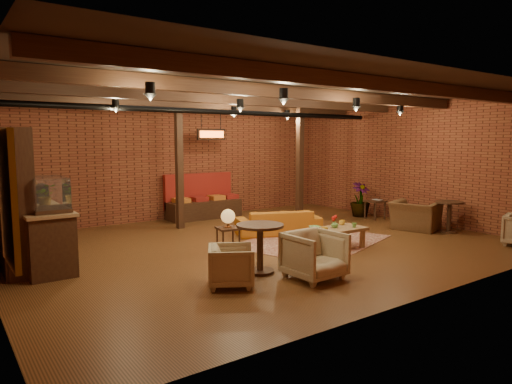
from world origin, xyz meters
TOP-DOWN VIEW (x-y plane):
  - floor at (0.00, 0.00)m, footprint 10.00×10.00m
  - ceiling at (0.00, 0.00)m, footprint 10.00×8.00m
  - wall_back at (0.00, 4.00)m, footprint 10.00×0.02m
  - wall_front at (0.00, -4.00)m, footprint 10.00×0.02m
  - wall_right at (5.00, 0.00)m, footprint 0.02×8.00m
  - ceiling_beams at (0.00, 0.00)m, footprint 9.80×6.40m
  - ceiling_pipe at (0.00, 1.60)m, footprint 9.60×0.12m
  - post_left at (-0.60, 2.60)m, footprint 0.16×0.16m
  - post_right at (2.80, 2.00)m, footprint 0.16×0.16m
  - service_counter at (-4.10, 1.00)m, footprint 0.80×2.50m
  - plant_counter at (-4.00, 1.20)m, footprint 0.35×0.39m
  - shelving_hutch at (-4.50, 1.10)m, footprint 0.52×2.00m
  - chalkboard_menu at (-4.93, -2.30)m, footprint 0.08×0.96m
  - banquette at (0.60, 3.55)m, footprint 2.10×0.70m
  - service_sign at (0.60, 3.10)m, footprint 0.86×0.06m
  - ceiling_spotlights at (0.00, 0.00)m, footprint 6.40×4.40m
  - rug at (1.09, -0.43)m, footprint 3.73×3.27m
  - sofa at (0.96, 0.61)m, footprint 2.10×1.40m
  - coffee_table at (0.99, -1.22)m, footprint 1.27×0.66m
  - side_table_lamp at (-0.96, -0.25)m, footprint 0.48×0.48m
  - round_table_left at (-1.21, -1.67)m, footprint 0.79×0.79m
  - armchair_a at (-1.98, -1.98)m, footprint 0.87×0.89m
  - armchair_b at (-0.70, -2.44)m, footprint 0.84×0.79m
  - armchair_right at (4.04, -0.92)m, footprint 0.97×1.23m
  - side_table_book at (4.40, 0.64)m, footprint 0.49×0.49m
  - round_table_right at (4.40, -1.59)m, footprint 0.64×0.64m
  - plant_tall at (4.40, 1.19)m, footprint 1.73×1.73m

SIDE VIEW (x-z plane):
  - floor at x=0.00m, z-range 0.00..0.00m
  - rug at x=1.09m, z-range 0.00..0.01m
  - sofa at x=0.96m, z-range 0.00..0.57m
  - armchair_a at x=-1.98m, z-range 0.00..0.69m
  - coffee_table at x=0.99m, z-range 0.04..0.72m
  - armchair_b at x=-0.70m, z-range 0.00..0.84m
  - armchair_right at x=4.04m, z-range 0.00..0.94m
  - side_table_book at x=4.40m, z-range 0.21..0.76m
  - banquette at x=0.60m, z-range 0.00..1.00m
  - round_table_right at x=4.40m, z-range 0.13..0.88m
  - round_table_left at x=-1.21m, z-range 0.15..0.96m
  - side_table_lamp at x=-0.96m, z-range 0.23..1.10m
  - service_counter at x=-4.10m, z-range 0.00..1.60m
  - shelving_hutch at x=-4.50m, z-range 0.00..2.40m
  - plant_counter at x=-4.00m, z-range 1.07..1.37m
  - plant_tall at x=4.40m, z-range 0.00..2.96m
  - wall_back at x=0.00m, z-range 0.00..3.20m
  - wall_front at x=0.00m, z-range 0.00..3.20m
  - wall_right at x=5.00m, z-range 0.00..3.20m
  - post_left at x=-0.60m, z-range 0.00..3.20m
  - post_right at x=2.80m, z-range 0.00..3.20m
  - chalkboard_menu at x=-4.93m, z-range 0.87..2.33m
  - service_sign at x=0.60m, z-range 2.20..2.50m
  - ceiling_pipe at x=0.00m, z-range 2.79..2.91m
  - ceiling_spotlights at x=0.00m, z-range 2.72..3.00m
  - ceiling_beams at x=0.00m, z-range 2.97..3.19m
  - ceiling at x=0.00m, z-range 3.19..3.21m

